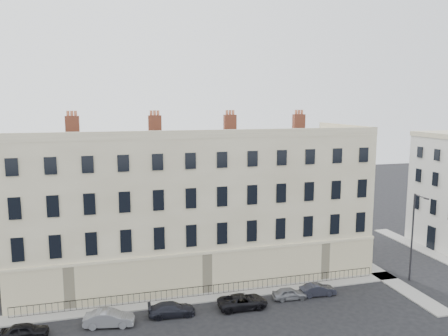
{
  "coord_description": "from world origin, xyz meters",
  "views": [
    {
      "loc": [
        -14.93,
        -33.03,
        18.24
      ],
      "look_at": [
        -3.21,
        10.0,
        11.59
      ],
      "focal_mm": 35.0,
      "sensor_mm": 36.0,
      "label": 1
    }
  ],
  "objects_px": {
    "car_b": "(109,318)",
    "streetlamp": "(413,233)",
    "car_d": "(243,301)",
    "car_e": "(289,293)",
    "car_a": "(25,331)",
    "car_f": "(318,290)",
    "car_c": "(172,309)"
  },
  "relations": [
    {
      "from": "car_d",
      "to": "car_f",
      "type": "relative_size",
      "value": 1.31
    },
    {
      "from": "car_e",
      "to": "streetlamp",
      "type": "xyz_separation_m",
      "value": [
        13.83,
        0.67,
        4.54
      ]
    },
    {
      "from": "streetlamp",
      "to": "car_a",
      "type": "bearing_deg",
      "value": -175.8
    },
    {
      "from": "car_b",
      "to": "car_f",
      "type": "distance_m",
      "value": 19.33
    },
    {
      "from": "car_c",
      "to": "car_e",
      "type": "bearing_deg",
      "value": -85.61
    },
    {
      "from": "car_e",
      "to": "car_d",
      "type": "bearing_deg",
      "value": 101.43
    },
    {
      "from": "car_b",
      "to": "car_d",
      "type": "xyz_separation_m",
      "value": [
        11.6,
        0.15,
        -0.04
      ]
    },
    {
      "from": "car_c",
      "to": "car_e",
      "type": "distance_m",
      "value": 11.15
    },
    {
      "from": "car_a",
      "to": "car_d",
      "type": "relative_size",
      "value": 0.78
    },
    {
      "from": "car_d",
      "to": "car_b",
      "type": "bearing_deg",
      "value": 91.47
    },
    {
      "from": "car_a",
      "to": "streetlamp",
      "type": "height_order",
      "value": "streetlamp"
    },
    {
      "from": "car_b",
      "to": "streetlamp",
      "type": "bearing_deg",
      "value": -77.55
    },
    {
      "from": "car_d",
      "to": "car_e",
      "type": "bearing_deg",
      "value": -82.4
    },
    {
      "from": "car_c",
      "to": "car_f",
      "type": "bearing_deg",
      "value": -85.8
    },
    {
      "from": "car_b",
      "to": "car_d",
      "type": "height_order",
      "value": "car_b"
    },
    {
      "from": "car_c",
      "to": "car_e",
      "type": "relative_size",
      "value": 1.26
    },
    {
      "from": "car_a",
      "to": "car_e",
      "type": "height_order",
      "value": "car_a"
    },
    {
      "from": "car_f",
      "to": "streetlamp",
      "type": "xyz_separation_m",
      "value": [
        10.89,
        0.63,
        4.53
      ]
    },
    {
      "from": "car_f",
      "to": "car_d",
      "type": "bearing_deg",
      "value": 97.47
    },
    {
      "from": "car_c",
      "to": "car_e",
      "type": "xyz_separation_m",
      "value": [
        11.14,
        0.31,
        -0.04
      ]
    },
    {
      "from": "car_e",
      "to": "streetlamp",
      "type": "bearing_deg",
      "value": -82.64
    },
    {
      "from": "car_b",
      "to": "car_f",
      "type": "bearing_deg",
      "value": -77.94
    },
    {
      "from": "streetlamp",
      "to": "car_d",
      "type": "bearing_deg",
      "value": -174.48
    },
    {
      "from": "car_b",
      "to": "car_c",
      "type": "xyz_separation_m",
      "value": [
        5.24,
        0.41,
        -0.08
      ]
    },
    {
      "from": "car_a",
      "to": "car_d",
      "type": "distance_m",
      "value": 17.99
    },
    {
      "from": "car_c",
      "to": "car_f",
      "type": "xyz_separation_m",
      "value": [
        14.08,
        0.35,
        -0.03
      ]
    },
    {
      "from": "car_d",
      "to": "car_f",
      "type": "bearing_deg",
      "value": -84.72
    },
    {
      "from": "car_e",
      "to": "car_f",
      "type": "distance_m",
      "value": 2.94
    },
    {
      "from": "car_e",
      "to": "car_f",
      "type": "relative_size",
      "value": 0.94
    },
    {
      "from": "car_a",
      "to": "car_d",
      "type": "bearing_deg",
      "value": -87.88
    },
    {
      "from": "car_d",
      "to": "car_e",
      "type": "relative_size",
      "value": 1.39
    },
    {
      "from": "car_f",
      "to": "car_c",
      "type": "bearing_deg",
      "value": 94.36
    }
  ]
}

